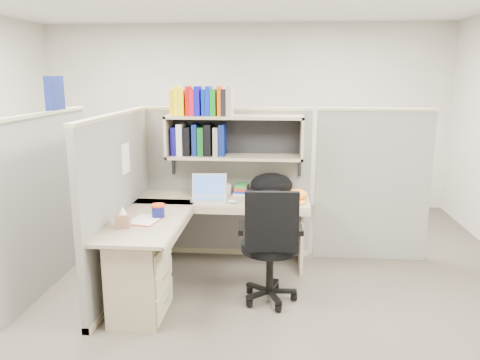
# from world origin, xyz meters

# --- Properties ---
(ground) EXTENTS (6.00, 6.00, 0.00)m
(ground) POSITION_xyz_m (0.00, 0.00, 0.00)
(ground) COLOR #3D372F
(ground) RESTS_ON ground
(room_shell) EXTENTS (6.00, 6.00, 6.00)m
(room_shell) POSITION_xyz_m (0.00, 0.00, 1.62)
(room_shell) COLOR #A8A397
(room_shell) RESTS_ON ground
(cubicle) EXTENTS (3.79, 1.84, 1.95)m
(cubicle) POSITION_xyz_m (-0.37, 0.45, 0.91)
(cubicle) COLOR slate
(cubicle) RESTS_ON ground
(desk) EXTENTS (1.74, 1.75, 0.73)m
(desk) POSITION_xyz_m (-0.41, -0.29, 0.44)
(desk) COLOR gray
(desk) RESTS_ON ground
(laptop) EXTENTS (0.39, 0.39, 0.25)m
(laptop) POSITION_xyz_m (-0.14, 0.48, 0.86)
(laptop) COLOR silver
(laptop) RESTS_ON desk
(backpack) EXTENTS (0.51, 0.44, 0.26)m
(backpack) POSITION_xyz_m (0.49, 0.58, 0.86)
(backpack) COLOR black
(backpack) RESTS_ON desk
(orange_cap) EXTENTS (0.23, 0.26, 0.11)m
(orange_cap) POSITION_xyz_m (0.75, 0.55, 0.79)
(orange_cap) COLOR orange
(orange_cap) RESTS_ON desk
(snack_canister) EXTENTS (0.12, 0.12, 0.12)m
(snack_canister) POSITION_xyz_m (-0.50, -0.14, 0.79)
(snack_canister) COLOR navy
(snack_canister) RESTS_ON desk
(tissue_box) EXTENTS (0.13, 0.13, 0.18)m
(tissue_box) POSITION_xyz_m (-0.71, -0.44, 0.82)
(tissue_box) COLOR #976B55
(tissue_box) RESTS_ON desk
(mouse) EXTENTS (0.10, 0.07, 0.03)m
(mouse) POSITION_xyz_m (0.11, 0.37, 0.75)
(mouse) COLOR #9ABCDA
(mouse) RESTS_ON desk
(paper_cup) EXTENTS (0.09, 0.09, 0.10)m
(paper_cup) POSITION_xyz_m (0.02, 0.73, 0.78)
(paper_cup) COLOR white
(paper_cup) RESTS_ON desk
(book_stack) EXTENTS (0.16, 0.22, 0.10)m
(book_stack) POSITION_xyz_m (0.17, 0.75, 0.78)
(book_stack) COLOR slate
(book_stack) RESTS_ON desk
(loose_paper) EXTENTS (0.28, 0.34, 0.00)m
(loose_paper) POSITION_xyz_m (-0.59, -0.23, 0.73)
(loose_paper) COLOR white
(loose_paper) RESTS_ON desk
(task_chair) EXTENTS (0.56, 0.52, 1.06)m
(task_chair) POSITION_xyz_m (0.50, -0.25, 0.37)
(task_chair) COLOR black
(task_chair) RESTS_ON ground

